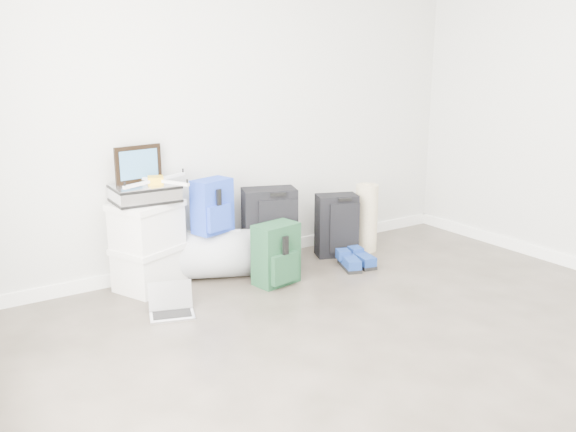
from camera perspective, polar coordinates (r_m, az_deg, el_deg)
ground at (r=3.48m, az=16.01°, el=-15.29°), size 5.00×5.00×0.00m
room_envelope at (r=3.04m, az=18.10°, el=14.33°), size 4.52×5.02×2.71m
boxes_stack at (r=4.67m, az=-12.96°, el=-2.70°), size 0.58×0.53×0.67m
briefcase at (r=4.57m, az=-13.25°, el=2.07°), size 0.46×0.34×0.13m
painting at (r=4.62m, az=-13.82°, el=4.74°), size 0.37×0.07×0.28m
drone at (r=4.56m, az=-12.28°, el=3.29°), size 0.58×0.58×0.06m
duffel_bag at (r=4.86m, az=-7.06°, el=-3.56°), size 0.71×0.60×0.38m
blue_backpack at (r=4.73m, az=-7.05°, el=0.83°), size 0.34×0.29×0.42m
large_suitcase at (r=5.01m, az=-1.69°, el=-1.16°), size 0.49×0.40×0.66m
green_backpack at (r=4.67m, az=-1.05°, el=-3.70°), size 0.37×0.30×0.47m
carry_on at (r=5.33m, az=4.60°, el=-0.89°), size 0.40×0.33×0.55m
shoes at (r=5.12m, az=6.38°, el=-4.21°), size 0.33×0.33×0.10m
rolled_rug at (r=5.49m, az=7.34°, el=-0.18°), size 0.20×0.20×0.61m
laptop at (r=4.27m, az=-10.86°, el=-8.34°), size 0.35×0.29×0.21m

